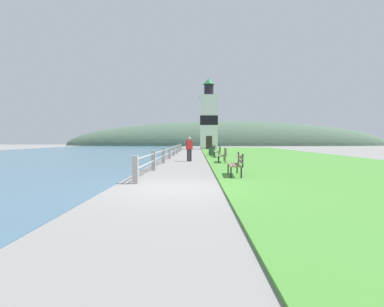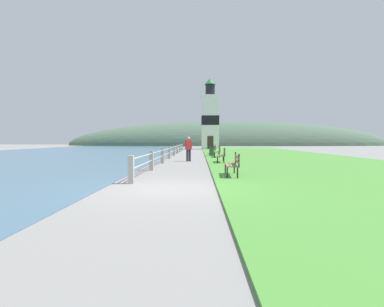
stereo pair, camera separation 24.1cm
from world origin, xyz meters
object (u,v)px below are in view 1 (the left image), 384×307
Objects in this scene: park_bench_midway at (223,155)px; park_bench_by_lighthouse at (213,149)px; park_bench_far at (218,151)px; trash_bin at (212,151)px; person_strolling at (189,148)px; lighthouse at (209,119)px; park_bench_near at (237,163)px.

park_bench_midway is 11.23m from park_bench_by_lighthouse.
trash_bin is (-0.37, 1.99, -0.12)m from park_bench_far.
park_bench_by_lighthouse is at bearing -86.92° from park_bench_midway.
lighthouse is at bearing -33.44° from person_strolling.
park_bench_by_lighthouse is (0.06, 18.08, 0.00)m from park_bench_near.
park_bench_near is 34.79m from lighthouse.
park_bench_midway is (0.09, 6.84, -0.00)m from park_bench_near.
park_bench_far and park_bench_by_lighthouse have the same top height.
park_bench_far is at bearing -56.87° from person_strolling.
lighthouse reaches higher than person_strolling.
park_bench_by_lighthouse is at bearing -40.41° from person_strolling.
park_bench_near is 12.45m from park_bench_far.
lighthouse is 26.52m from person_strolling.
park_bench_near is 1.01× the size of park_bench_midway.
park_bench_near is at bearing 90.92° from park_bench_far.
park_bench_by_lighthouse is 3.65m from trash_bin.
lighthouse reaches higher than park_bench_by_lighthouse.
park_bench_near is 14.44m from trash_bin.
lighthouse is (0.30, 16.46, 4.11)m from park_bench_by_lighthouse.
park_bench_by_lighthouse is 9.91m from person_strolling.
trash_bin is at bearing -77.75° from park_bench_far.
park_bench_midway is at bearing -88.19° from park_bench_near.
person_strolling is at bearing -106.96° from trash_bin.
person_strolling is (-2.12, 1.56, 0.36)m from park_bench_midway.
lighthouse reaches higher than trash_bin.
park_bench_midway is 5.60m from park_bench_far.
park_bench_far is 2.18× the size of trash_bin.
person_strolling is (-2.09, -9.68, 0.36)m from park_bench_by_lighthouse.
lighthouse is at bearing -88.74° from park_bench_far.
park_bench_midway and park_bench_far have the same top height.
park_bench_near is 0.92× the size of park_bench_far.
park_bench_midway is at bearing -90.58° from lighthouse.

